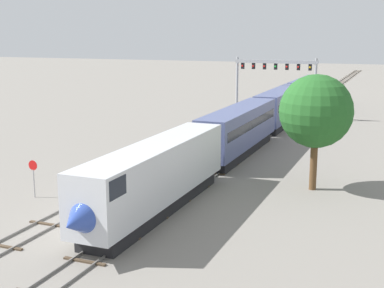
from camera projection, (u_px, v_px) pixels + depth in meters
ground_plane at (110, 222)px, 34.91m from camera, size 400.00×400.00×0.00m
track_main at (305, 107)px, 88.61m from camera, size 2.60×200.00×0.16m
track_near at (238, 124)px, 72.48m from camera, size 2.60×160.00×0.16m
passenger_train at (264, 116)px, 62.90m from camera, size 3.04×77.48×4.80m
signal_gantry at (275, 74)px, 76.50m from camera, size 12.10×0.49×8.82m
stop_sign at (33, 173)px, 39.75m from camera, size 0.76×0.08×2.88m
trackside_tree_left at (316, 111)px, 40.93m from camera, size 5.70×5.70×9.13m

